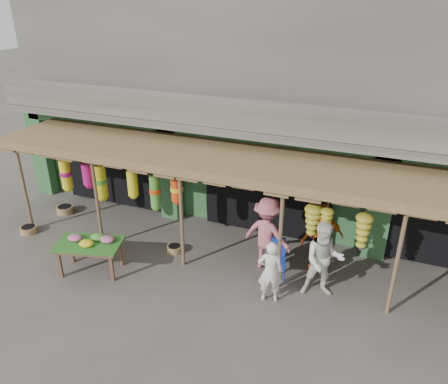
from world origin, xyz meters
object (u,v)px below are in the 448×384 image
at_px(person_vendor, 322,239).
at_px(person_shopper, 267,234).
at_px(blue_chair, 276,256).
at_px(person_right, 324,260).
at_px(flower_table, 90,244).
at_px(person_front, 270,272).

distance_m(person_vendor, person_shopper, 1.34).
xyz_separation_m(person_vendor, person_shopper, (-1.30, -0.31, 0.03)).
bearing_deg(blue_chair, person_right, -34.49).
bearing_deg(person_shopper, person_vendor, -154.92).
xyz_separation_m(blue_chair, person_right, (1.19, -0.37, 0.40)).
distance_m(person_right, person_shopper, 1.61).
relative_size(flower_table, person_shopper, 0.92).
xyz_separation_m(flower_table, person_shopper, (4.02, 1.77, 0.20)).
relative_size(blue_chair, person_shopper, 0.50).
height_order(person_front, person_vendor, person_vendor).
distance_m(blue_chair, person_right, 1.31).
bearing_deg(flower_table, person_vendor, 6.17).
xyz_separation_m(flower_table, person_right, (5.52, 1.19, 0.17)).
bearing_deg(person_vendor, flower_table, -13.85).
xyz_separation_m(person_front, person_vendor, (0.86, 1.54, 0.17)).
bearing_deg(person_right, person_front, -165.52).
xyz_separation_m(blue_chair, person_vendor, (1.00, 0.52, 0.40)).
relative_size(flower_table, person_right, 0.94).
bearing_deg(person_shopper, person_right, 170.56).
bearing_deg(blue_chair, flower_table, -177.52).
xyz_separation_m(flower_table, person_vendor, (5.32, 2.08, 0.17)).
distance_m(flower_table, person_vendor, 5.72).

